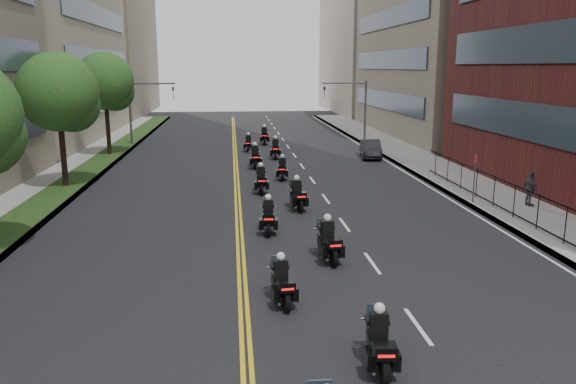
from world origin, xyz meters
The scene contains 22 objects.
sidewalk_right centered at (12.00, 25.00, 0.07)m, with size 4.00×90.00×0.15m, color gray.
sidewalk_left centered at (-12.00, 25.00, 0.07)m, with size 4.00×90.00×0.15m, color gray.
grass_strip centered at (-11.20, 25.00, 0.17)m, with size 2.00×90.00×0.04m, color #183513.
building_right_far centered at (21.50, 78.00, 13.00)m, with size 15.00×28.00×26.00m, color gray.
building_left_far centered at (-22.00, 78.00, 13.00)m, with size 16.00×28.00×26.00m, color #766B56.
iron_fence centered at (11.00, 12.00, 0.90)m, with size 0.05×28.00×1.50m.
street_trees centered at (-11.05, 18.61, 5.13)m, with size 4.40×38.40×7.98m.
traffic_signal_right centered at (9.54, 42.00, 3.70)m, with size 4.09×0.20×5.60m.
traffic_signal_left centered at (-9.54, 42.00, 3.70)m, with size 4.09×0.20×5.60m.
motorcycle_1 centered at (1.58, 3.00, 0.62)m, with size 0.57×2.13×1.57m.
motorcycle_2 centered at (-0.32, 6.92, 0.60)m, with size 0.60×2.07×1.53m.
motorcycle_3 centered at (1.68, 10.47, 0.67)m, with size 0.65×2.30×1.70m.
motorcycle_4 centered at (-0.23, 14.19, 0.64)m, with size 0.55×2.21×1.63m.
motorcycle_5 centered at (1.43, 17.92, 0.67)m, with size 0.65×2.29×1.69m.
motorcycle_6 centered at (-0.12, 21.89, 0.66)m, with size 0.52×2.27×1.68m.
motorcycle_7 centered at (1.39, 25.46, 0.62)m, with size 0.61×2.12×1.56m.
motorcycle_8 centered at (-0.11, 29.65, 0.71)m, with size 0.56×2.43×1.79m.
motorcycle_9 centered at (1.60, 33.60, 0.68)m, with size 0.60×2.34×1.73m.
motorcycle_10 centered at (-0.34, 37.67, 0.61)m, with size 0.56×2.08×1.53m.
motorcycle_11 centered at (1.24, 41.57, 0.71)m, with size 0.57×2.44×1.80m.
parked_sedan centered at (8.89, 33.24, 0.68)m, with size 1.43×4.11×1.35m, color black.
pedestrian_c centered at (12.80, 16.93, 1.01)m, with size 1.01×0.42×1.72m, color #3E4045.
Camera 1 is at (-1.69, -8.54, 6.85)m, focal length 35.00 mm.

